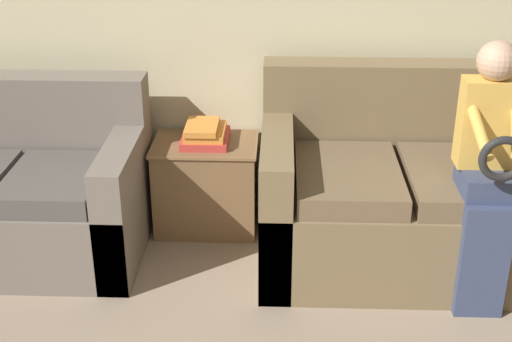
{
  "coord_description": "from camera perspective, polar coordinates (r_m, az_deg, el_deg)",
  "views": [
    {
      "loc": [
        -0.01,
        -1.11,
        2.05
      ],
      "look_at": [
        -0.11,
        1.68,
        0.76
      ],
      "focal_mm": 50.0,
      "sensor_mm": 36.0,
      "label": 1
    }
  ],
  "objects": [
    {
      "name": "couch_side",
      "position": [
        4.06,
        -18.37,
        -1.83
      ],
      "size": [
        1.33,
        0.86,
        0.91
      ],
      "color": "#70665B",
      "rests_on": "ground_plane"
    },
    {
      "name": "side_shelf",
      "position": [
        4.11,
        -4.0,
        -1.01
      ],
      "size": [
        0.59,
        0.43,
        0.53
      ],
      "color": "brown",
      "rests_on": "ground_plane"
    },
    {
      "name": "book_stack",
      "position": [
        3.99,
        -4.12,
        2.99
      ],
      "size": [
        0.26,
        0.31,
        0.11
      ],
      "color": "#BC3833",
      "rests_on": "side_shelf"
    },
    {
      "name": "child_left_seated",
      "position": [
        3.41,
        18.08,
        0.4
      ],
      "size": [
        0.27,
        0.38,
        1.27
      ],
      "color": "#384260",
      "rests_on": "ground_plane"
    },
    {
      "name": "couch_main",
      "position": [
        3.91,
        15.18,
        -2.06
      ],
      "size": [
        1.99,
        0.96,
        0.98
      ],
      "color": "brown",
      "rests_on": "ground_plane"
    }
  ]
}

